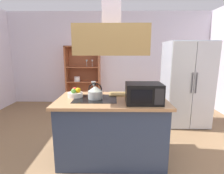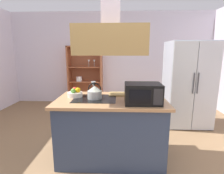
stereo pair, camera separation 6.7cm
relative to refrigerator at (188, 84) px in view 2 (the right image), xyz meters
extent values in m
plane|color=olive|center=(-1.71, -1.35, -0.88)|extent=(7.80, 7.80, 0.00)
cube|color=silver|center=(-1.71, 1.65, 0.47)|extent=(6.00, 0.12, 2.70)
cube|color=#2E3C56|center=(-1.57, -1.30, -0.45)|extent=(1.46, 0.79, 0.86)
cube|color=#AF7F54|center=(-1.57, -1.30, 0.00)|extent=(1.54, 0.87, 0.04)
cube|color=black|center=(-1.80, -1.30, 0.02)|extent=(0.60, 0.48, 0.00)
cube|color=#AB874B|center=(-1.57, -1.30, 0.81)|extent=(0.90, 0.70, 0.36)
cube|color=#ADB6C3|center=(0.00, 0.01, 0.00)|extent=(0.90, 0.72, 1.77)
cube|color=#B9BEBE|center=(-0.22, -0.36, 0.00)|extent=(0.44, 0.03, 1.73)
cube|color=#B8BBBF|center=(0.23, -0.36, 0.00)|extent=(0.44, 0.03, 1.73)
cylinder|color=#4C4C51|center=(-0.04, -0.39, 0.09)|extent=(0.02, 0.02, 0.40)
cylinder|color=#4C4C51|center=(0.04, -0.39, 0.09)|extent=(0.02, 0.02, 0.40)
cube|color=#A45A38|center=(-2.93, 1.39, -0.02)|extent=(0.04, 0.40, 1.72)
cube|color=#A45A38|center=(-1.98, 1.39, -0.02)|extent=(0.04, 0.40, 1.72)
cube|color=#A45A38|center=(-2.45, 1.39, 0.82)|extent=(0.99, 0.40, 0.03)
cube|color=#A45A38|center=(-2.45, 1.39, -0.84)|extent=(0.99, 0.40, 0.08)
cube|color=#A45A38|center=(-2.45, 1.58, -0.02)|extent=(0.99, 0.02, 1.72)
cube|color=#A45A38|center=(-2.45, 1.39, -0.19)|extent=(0.91, 0.36, 0.02)
cube|color=#A45A38|center=(-2.45, 1.39, 0.24)|extent=(0.91, 0.36, 0.02)
cylinder|color=white|center=(-2.63, 1.34, -0.16)|extent=(0.18, 0.18, 0.05)
cylinder|color=white|center=(-2.63, 1.34, -0.11)|extent=(0.17, 0.17, 0.05)
cylinder|color=white|center=(-2.63, 1.34, -0.07)|extent=(0.16, 0.16, 0.05)
cylinder|color=silver|center=(-2.33, 1.35, 0.31)|extent=(0.01, 0.01, 0.12)
cone|color=silver|center=(-2.33, 1.35, 0.41)|extent=(0.07, 0.07, 0.08)
cylinder|color=silver|center=(-2.17, 1.35, 0.31)|extent=(0.01, 0.01, 0.12)
cone|color=silver|center=(-2.17, 1.35, 0.41)|extent=(0.07, 0.07, 0.08)
cylinder|color=#AFB6B5|center=(-1.80, -1.30, 0.08)|extent=(0.21, 0.21, 0.11)
cone|color=#B7C4B6|center=(-1.80, -1.30, 0.17)|extent=(0.19, 0.19, 0.07)
sphere|color=black|center=(-1.80, -1.30, 0.22)|extent=(0.03, 0.03, 0.03)
torus|color=black|center=(-1.80, -1.30, 0.15)|extent=(0.19, 0.02, 0.19)
cube|color=tan|center=(-1.44, -1.04, 0.03)|extent=(0.34, 0.24, 0.02)
cube|color=black|center=(-1.15, -1.49, 0.15)|extent=(0.46, 0.34, 0.26)
cube|color=black|center=(-1.20, -1.67, 0.15)|extent=(0.26, 0.01, 0.17)
cube|color=#262628|center=(-0.99, -1.67, 0.15)|extent=(0.11, 0.01, 0.20)
cylinder|color=silver|center=(-1.85, -1.05, 0.02)|extent=(0.06, 0.06, 0.01)
cylinder|color=silver|center=(-1.85, -1.05, 0.08)|extent=(0.01, 0.01, 0.11)
cone|color=silver|center=(-1.85, -1.05, 0.18)|extent=(0.08, 0.08, 0.09)
cylinder|color=silver|center=(-2.10, -1.21, 0.05)|extent=(0.22, 0.22, 0.07)
sphere|color=#E8AA0E|center=(-2.06, -1.20, 0.12)|extent=(0.08, 0.08, 0.08)
sphere|color=red|center=(-2.12, -1.17, 0.12)|extent=(0.08, 0.08, 0.08)
sphere|color=#59A037|center=(-2.12, -1.25, 0.12)|extent=(0.07, 0.07, 0.07)
camera|label=1|loc=(-1.52, -3.67, 0.67)|focal=27.79mm
camera|label=2|loc=(-1.45, -3.67, 0.67)|focal=27.79mm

